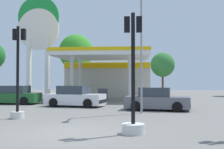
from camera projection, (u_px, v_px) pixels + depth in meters
name	position (u px, v px, depth m)	size (l,w,h in m)	color
ground_plane	(71.00, 132.00, 10.00)	(90.00, 90.00, 0.00)	slate
gas_station	(108.00, 77.00, 32.06)	(9.60, 13.32, 4.75)	beige
station_pole_sign	(38.00, 34.00, 29.91)	(4.59, 0.56, 11.21)	white
car_0	(157.00, 100.00, 17.44)	(4.30, 2.38, 1.46)	black
car_3	(14.00, 96.00, 22.07)	(4.22, 2.04, 1.49)	black
car_4	(75.00, 97.00, 19.93)	(4.51, 2.59, 1.52)	black
traffic_signal_1	(133.00, 98.00, 9.75)	(0.82, 0.82, 4.33)	silver
traffic_signal_2	(18.00, 84.00, 13.68)	(0.67, 0.69, 4.63)	silver
tree_1	(76.00, 52.00, 36.08)	(4.54, 4.54, 8.02)	brown
tree_2	(163.00, 65.00, 36.37)	(3.20, 3.20, 5.65)	brown
corner_streetlamp	(141.00, 35.00, 15.63)	(0.24, 1.48, 7.55)	gray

